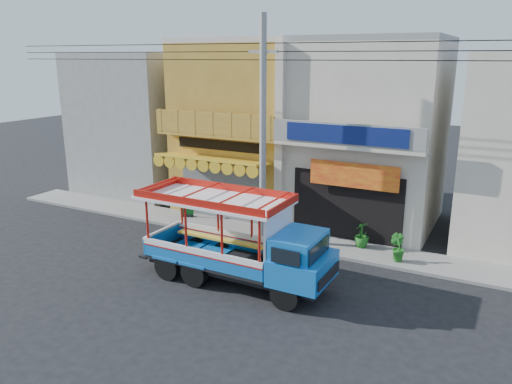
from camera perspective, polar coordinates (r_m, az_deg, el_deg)
ground at (r=17.65m, az=-1.22°, el=-9.66°), size 90.00×90.00×0.00m
sidewalk at (r=20.94m, az=4.08°, el=-5.39°), size 30.00×2.00×0.12m
shophouse_left at (r=25.13m, az=-0.53°, el=7.67°), size 6.00×7.50×8.24m
shophouse_right at (r=22.95m, az=12.90°, el=6.55°), size 6.00×6.75×8.24m
party_pilaster at (r=21.06m, az=2.71°, el=5.87°), size 0.35×0.30×8.00m
filler_building_left at (r=29.13m, az=-12.84°, el=7.74°), size 6.00×6.00×7.60m
utility_pole at (r=19.47m, az=1.20°, el=8.17°), size 28.00×0.26×9.00m
songthaew_truck at (r=16.42m, az=-0.92°, el=-5.92°), size 6.72×2.35×3.12m
green_sign at (r=23.70m, az=-7.89°, el=-1.84°), size 0.61×0.44×0.95m
potted_plant_b at (r=19.18m, az=15.85°, el=-6.13°), size 0.71×0.67×1.03m
potted_plant_c at (r=20.19m, az=12.01°, el=-4.78°), size 0.74×0.74×1.03m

